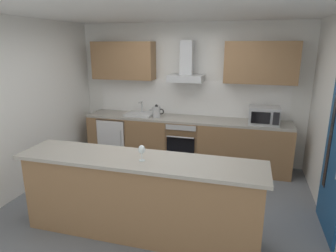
% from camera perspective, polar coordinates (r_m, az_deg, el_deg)
% --- Properties ---
extents(ground, '(5.27, 4.75, 0.02)m').
position_cam_1_polar(ground, '(4.36, -1.39, -15.04)').
color(ground, slate).
extents(ceiling, '(5.27, 4.75, 0.02)m').
position_cam_1_polar(ceiling, '(3.78, -1.67, 21.62)').
color(ceiling, white).
extents(wall_back, '(5.27, 0.12, 2.60)m').
position_cam_1_polar(wall_back, '(5.71, 4.23, 6.31)').
color(wall_back, white).
rests_on(wall_back, ground).
extents(wall_left, '(0.12, 4.75, 2.60)m').
position_cam_1_polar(wall_left, '(4.96, -26.55, 3.33)').
color(wall_left, white).
rests_on(wall_left, ground).
extents(backsplash_tile, '(3.63, 0.02, 0.66)m').
position_cam_1_polar(backsplash_tile, '(5.65, 4.07, 5.50)').
color(backsplash_tile, white).
extents(counter_back, '(3.76, 0.60, 0.90)m').
position_cam_1_polar(counter_back, '(5.55, 3.27, -2.98)').
color(counter_back, olive).
rests_on(counter_back, ground).
extents(counter_island, '(2.84, 0.64, 0.97)m').
position_cam_1_polar(counter_island, '(3.55, -5.54, -13.46)').
color(counter_island, olive).
rests_on(counter_island, ground).
extents(upper_cabinets, '(3.71, 0.32, 0.70)m').
position_cam_1_polar(upper_cabinets, '(5.42, 3.87, 12.32)').
color(upper_cabinets, olive).
extents(oven, '(0.60, 0.62, 0.80)m').
position_cam_1_polar(oven, '(5.53, 3.09, -2.96)').
color(oven, slate).
rests_on(oven, ground).
extents(refrigerator, '(0.58, 0.60, 0.85)m').
position_cam_1_polar(refrigerator, '(5.96, -9.83, -2.13)').
color(refrigerator, white).
rests_on(refrigerator, ground).
extents(microwave, '(0.50, 0.38, 0.30)m').
position_cam_1_polar(microwave, '(5.23, 18.07, 1.94)').
color(microwave, '#B7BABC').
rests_on(microwave, counter_back).
extents(sink, '(0.50, 0.40, 0.26)m').
position_cam_1_polar(sink, '(5.65, -5.48, 2.35)').
color(sink, silver).
rests_on(sink, counter_back).
extents(kettle, '(0.29, 0.15, 0.24)m').
position_cam_1_polar(kettle, '(5.48, -2.23, 2.82)').
color(kettle, '#B7BABC').
rests_on(kettle, counter_back).
extents(range_hood, '(0.62, 0.45, 0.72)m').
position_cam_1_polar(range_hood, '(5.39, 3.61, 10.99)').
color(range_hood, '#B7BABC').
extents(wine_glass, '(0.08, 0.08, 0.18)m').
position_cam_1_polar(wine_glass, '(3.23, -5.10, -4.64)').
color(wine_glass, silver).
rests_on(wine_glass, counter_island).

